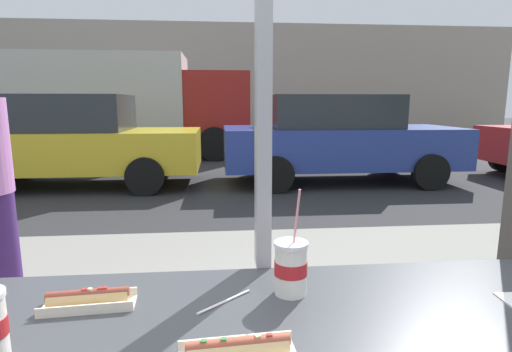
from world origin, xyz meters
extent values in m
plane|color=#2D2D30|center=(0.00, 8.00, 0.00)|extent=(60.00, 60.00, 0.00)
cube|color=gray|center=(0.00, 1.60, 0.08)|extent=(16.00, 2.80, 0.15)
cube|color=#2A2C30|center=(0.00, 0.03, 0.96)|extent=(1.92, 0.02, 0.02)
cube|color=#9E9EA3|center=(0.00, 0.08, 1.72)|extent=(0.05, 0.08, 1.50)
cube|color=#A89E8E|center=(0.00, 18.50, 2.54)|extent=(28.00, 1.20, 5.09)
cylinder|color=white|center=(0.06, -0.15, 1.05)|extent=(0.09, 0.09, 0.14)
cylinder|color=red|center=(0.06, -0.15, 1.05)|extent=(0.10, 0.10, 0.04)
cylinder|color=black|center=(0.06, -0.15, 1.11)|extent=(0.08, 0.08, 0.01)
cylinder|color=white|center=(0.06, -0.15, 1.12)|extent=(0.10, 0.10, 0.01)
cylinder|color=pink|center=(0.07, -0.16, 1.19)|extent=(0.02, 0.03, 0.20)
cube|color=beige|center=(-0.11, -0.40, 0.99)|extent=(0.26, 0.03, 0.03)
cylinder|color=#DBB77A|center=(-0.11, -0.45, 1.00)|extent=(0.22, 0.06, 0.04)
cylinder|color=#9E4733|center=(-0.11, -0.45, 1.01)|extent=(0.23, 0.04, 0.03)
cube|color=#337A2D|center=(-0.18, -0.45, 1.02)|extent=(0.01, 0.01, 0.01)
cube|color=red|center=(-0.04, -0.44, 1.02)|extent=(0.01, 0.01, 0.01)
cube|color=#337A2D|center=(-0.14, -0.45, 1.02)|extent=(0.01, 0.01, 0.01)
cube|color=beige|center=(-0.07, -0.45, 1.02)|extent=(0.01, 0.01, 0.01)
cube|color=beige|center=(-0.50, -0.18, 0.98)|extent=(0.25, 0.10, 0.01)
cube|color=beige|center=(-0.50, -0.22, 0.99)|extent=(0.24, 0.02, 0.03)
cube|color=beige|center=(-0.51, -0.14, 0.99)|extent=(0.24, 0.02, 0.03)
cylinder|color=tan|center=(-0.50, -0.18, 1.00)|extent=(0.21, 0.06, 0.04)
cylinder|color=brown|center=(-0.50, -0.18, 1.01)|extent=(0.22, 0.04, 0.03)
cube|color=red|center=(-0.46, -0.18, 1.02)|extent=(0.01, 0.01, 0.01)
cube|color=beige|center=(-0.50, -0.18, 1.02)|extent=(0.01, 0.01, 0.01)
cube|color=red|center=(-0.51, -0.18, 1.02)|extent=(0.01, 0.01, 0.01)
cube|color=red|center=(-0.47, -0.18, 1.02)|extent=(0.01, 0.01, 0.01)
cylinder|color=white|center=(-0.14, -0.19, 0.98)|extent=(0.15, 0.13, 0.01)
cube|color=gold|center=(-2.77, 6.42, 0.67)|extent=(4.51, 1.76, 0.71)
cube|color=#282D33|center=(-2.96, 6.42, 1.35)|extent=(2.34, 1.55, 0.64)
cylinder|color=black|center=(-1.37, 7.30, 0.32)|extent=(0.64, 0.18, 0.64)
cylinder|color=black|center=(-1.37, 5.54, 0.32)|extent=(0.64, 0.18, 0.64)
cylinder|color=black|center=(-4.17, 7.30, 0.32)|extent=(0.64, 0.18, 0.64)
cube|color=#283D93|center=(2.19, 6.42, 0.69)|extent=(4.45, 1.83, 0.74)
cube|color=#282D33|center=(1.99, 6.42, 1.36)|extent=(2.31, 1.61, 0.61)
cylinder|color=black|center=(3.57, 7.33, 0.32)|extent=(0.64, 0.18, 0.64)
cylinder|color=black|center=(3.57, 5.51, 0.32)|extent=(0.64, 0.18, 0.64)
cylinder|color=black|center=(0.81, 7.33, 0.32)|extent=(0.64, 0.18, 0.64)
cylinder|color=black|center=(0.81, 5.51, 0.32)|extent=(0.64, 0.18, 0.64)
cylinder|color=black|center=(6.22, 7.28, 0.32)|extent=(0.64, 0.18, 0.64)
cube|color=beige|center=(-3.45, 10.59, 1.63)|extent=(4.79, 2.20, 2.36)
cube|color=maroon|center=(-0.25, 10.59, 1.40)|extent=(1.90, 2.10, 1.90)
cylinder|color=black|center=(-0.25, 11.64, 0.45)|extent=(0.90, 0.24, 0.90)
cylinder|color=black|center=(-0.25, 9.54, 0.45)|extent=(0.90, 0.24, 0.90)
cylinder|color=black|center=(-4.28, 11.69, 0.45)|extent=(0.90, 0.24, 0.90)
cylinder|color=black|center=(-4.28, 9.49, 0.45)|extent=(0.90, 0.24, 0.90)
cylinder|color=#402362|center=(-1.45, 1.26, 0.57)|extent=(0.14, 0.14, 0.84)
camera|label=1|loc=(-0.15, -1.25, 1.52)|focal=28.59mm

